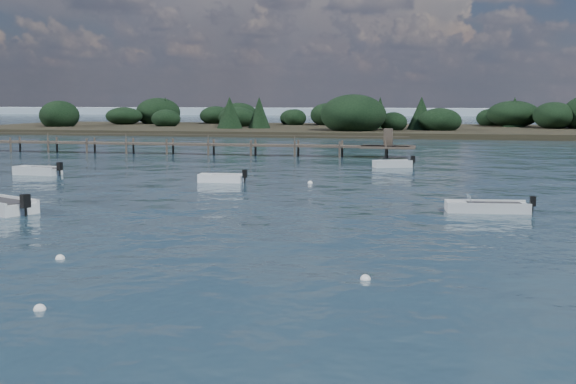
% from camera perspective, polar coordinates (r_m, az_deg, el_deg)
% --- Properties ---
extents(ground, '(400.00, 400.00, 0.00)m').
position_cam_1_polar(ground, '(79.95, 5.69, 3.43)').
color(ground, '#162935').
rests_on(ground, ground).
extents(tender_far_grey, '(3.77, 1.70, 1.20)m').
position_cam_1_polar(tender_far_grey, '(54.91, -19.17, 1.48)').
color(tender_far_grey, '#B8BEC0').
rests_on(tender_far_grey, ground).
extents(tender_far_grey_b, '(3.38, 2.23, 1.15)m').
position_cam_1_polar(tender_far_grey_b, '(58.08, 8.25, 2.10)').
color(tender_far_grey_b, '#B8BEC0').
rests_on(tender_far_grey_b, ground).
extents(tender_far_white, '(3.20, 1.27, 1.09)m').
position_cam_1_polar(tender_far_white, '(47.32, -5.33, 0.96)').
color(tender_far_white, white).
rests_on(tender_far_white, ground).
extents(dinghy_mid_white_b, '(4.27, 1.88, 1.04)m').
position_cam_1_polar(dinghy_mid_white_b, '(36.04, 15.42, -1.30)').
color(dinghy_mid_white_b, '#B8BEC0').
rests_on(dinghy_mid_white_b, ground).
extents(buoy_a, '(0.32, 0.32, 0.32)m').
position_cam_1_polar(buoy_a, '(19.83, -19.02, -8.80)').
color(buoy_a, silver).
rests_on(buoy_a, ground).
extents(buoy_b, '(0.32, 0.32, 0.32)m').
position_cam_1_polar(buoy_b, '(21.94, 6.13, -6.89)').
color(buoy_b, silver).
rests_on(buoy_b, ground).
extents(buoy_e, '(0.32, 0.32, 0.32)m').
position_cam_1_polar(buoy_e, '(46.56, 1.76, 0.69)').
color(buoy_e, silver).
rests_on(buoy_e, ground).
extents(buoy_extra_a, '(0.32, 0.32, 0.32)m').
position_cam_1_polar(buoy_extra_a, '(25.74, -17.56, -5.07)').
color(buoy_extra_a, silver).
rests_on(buoy_extra_a, ground).
extents(jetty, '(64.50, 3.20, 3.40)m').
position_cam_1_polar(jetty, '(74.09, -12.40, 3.76)').
color(jetty, '#483E35').
rests_on(jetty, ground).
extents(far_headland, '(190.00, 40.00, 5.80)m').
position_cam_1_polar(far_headland, '(120.36, 19.91, 5.27)').
color(far_headland, black).
rests_on(far_headland, ground).
extents(distant_haze, '(280.00, 20.00, 2.40)m').
position_cam_1_polar(distant_haze, '(268.27, -9.51, 6.08)').
color(distant_haze, '#98ADBD').
rests_on(distant_haze, ground).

